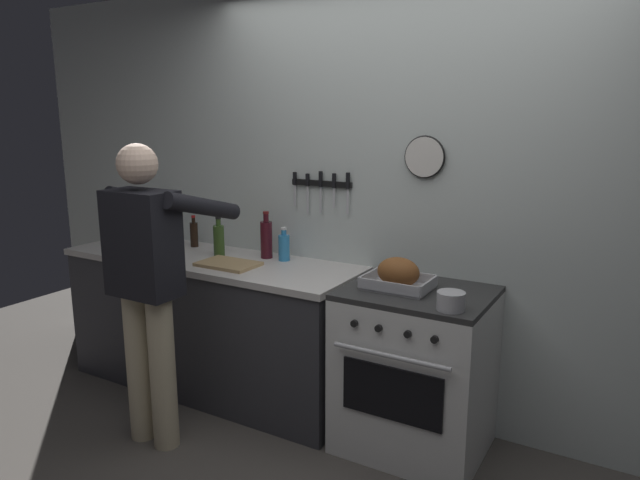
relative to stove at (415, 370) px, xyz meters
name	(u,v)px	position (x,y,z in m)	size (l,w,h in m)	color
wall_back	(407,202)	(-0.22, 0.36, 0.85)	(6.00, 0.13, 2.60)	silver
counter_block	(212,323)	(-1.42, 0.00, 0.00)	(2.03, 0.65, 0.90)	#38383D
stove	(415,370)	(0.00, 0.00, 0.00)	(0.76, 0.67, 0.90)	white
person_cook	(148,277)	(-1.27, -0.66, 0.50)	(0.51, 0.63, 1.66)	#C6B793
roasting_pan	(398,275)	(-0.10, -0.02, 0.52)	(0.35, 0.26, 0.17)	#B7B7BC
saucepan	(451,301)	(0.25, -0.21, 0.49)	(0.13, 0.13, 0.09)	#B7B7BC
cutting_board	(228,264)	(-1.18, -0.10, 0.46)	(0.36, 0.24, 0.02)	tan
bottle_olive_oil	(219,240)	(-1.39, 0.06, 0.56)	(0.07, 0.07, 0.26)	#385623
bottle_wine_red	(266,239)	(-1.09, 0.17, 0.58)	(0.08, 0.08, 0.30)	#47141E
bottle_soy_sauce	(194,234)	(-1.71, 0.18, 0.54)	(0.05, 0.05, 0.22)	black
bottle_dish_soap	(284,247)	(-0.96, 0.17, 0.54)	(0.07, 0.07, 0.21)	#338CCC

